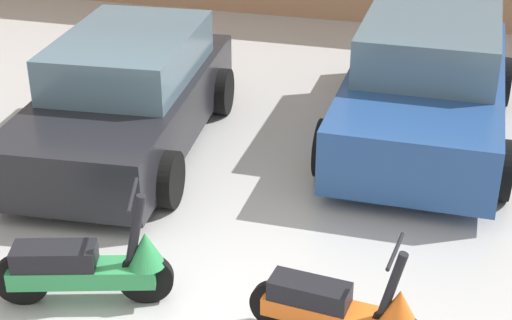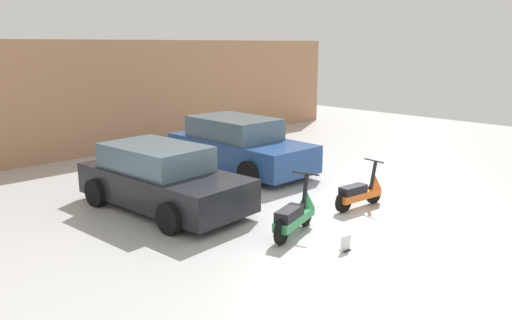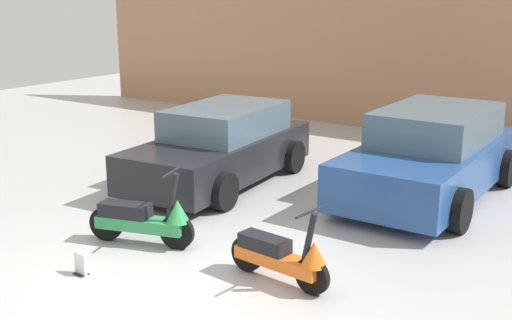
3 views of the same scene
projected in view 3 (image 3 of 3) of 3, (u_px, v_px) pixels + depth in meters
The scene contains 7 objects.
ground_plane at pixel (172, 277), 7.28m from camera, with size 28.00×28.00×0.00m, color #B2B2B2.
wall_back at pixel (440, 60), 13.94m from camera, with size 19.60×0.12×3.36m, color tan.
scooter_front_left at pixel (145, 218), 8.10m from camera, with size 1.41×0.68×1.01m.
scooter_front_right at pixel (282, 256), 7.03m from camera, with size 1.34×0.48×0.93m.
car_rear_left at pixel (221, 146), 10.75m from camera, with size 2.07×3.89×1.28m.
car_rear_center at pixel (431, 155), 9.99m from camera, with size 1.98×4.07×1.38m.
placard_near_left_scooter at pixel (81, 265), 7.31m from camera, with size 0.20×0.14×0.26m.
Camera 3 is at (4.54, -5.01, 3.15)m, focal length 45.00 mm.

